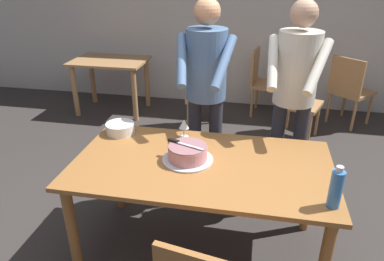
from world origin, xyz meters
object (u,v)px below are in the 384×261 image
at_px(cake_knife, 178,142).
at_px(water_bottle, 336,189).
at_px(plate_stack, 120,128).
at_px(background_chair_1, 349,89).
at_px(person_standing_beside, 295,87).
at_px(background_chair_0, 295,98).
at_px(background_chair_3, 263,80).
at_px(cake_on_platter, 188,153).
at_px(wine_glass_near, 184,125).
at_px(person_cutting_cake, 206,83).
at_px(background_chair_2, 197,92).
at_px(background_table, 111,71).
at_px(main_dining_table, 202,175).

distance_m(cake_knife, water_bottle, 1.01).
distance_m(plate_stack, background_chair_1, 3.15).
distance_m(plate_stack, person_standing_beside, 1.38).
bearing_deg(cake_knife, background_chair_0, 66.17).
bearing_deg(water_bottle, background_chair_1, 76.86).
bearing_deg(background_chair_3, background_chair_1, -9.12).
height_order(cake_on_platter, plate_stack, cake_on_platter).
distance_m(cake_on_platter, wine_glass_near, 0.36).
relative_size(person_cutting_cake, background_chair_3, 1.91).
xyz_separation_m(plate_stack, water_bottle, (1.46, -0.65, 0.07)).
height_order(cake_on_platter, background_chair_3, background_chair_3).
relative_size(plate_stack, background_chair_2, 0.24).
relative_size(plate_stack, person_standing_beside, 0.13).
bearing_deg(background_chair_2, person_standing_beside, -54.30).
bearing_deg(wine_glass_near, background_table, 125.03).
relative_size(cake_knife, background_chair_2, 0.29).
relative_size(plate_stack, wine_glass_near, 1.53).
xyz_separation_m(person_standing_beside, background_chair_2, (-1.01, 1.41, -0.58)).
xyz_separation_m(cake_on_platter, person_cutting_cake, (0.01, 0.67, 0.27)).
xyz_separation_m(plate_stack, background_chair_2, (0.28, 1.79, -0.30)).
height_order(main_dining_table, wine_glass_near, wine_glass_near).
relative_size(plate_stack, person_cutting_cake, 0.13).
height_order(wine_glass_near, background_table, wine_glass_near).
height_order(plate_stack, water_bottle, water_bottle).
height_order(main_dining_table, person_cutting_cake, person_cutting_cake).
height_order(person_standing_beside, background_chair_2, person_standing_beside).
height_order(plate_stack, background_chair_1, background_chair_1).
distance_m(person_cutting_cake, background_chair_3, 2.23).
distance_m(main_dining_table, background_chair_2, 2.16).
bearing_deg(person_standing_beside, wine_glass_near, -155.59).
xyz_separation_m(person_cutting_cake, background_chair_2, (-0.33, 1.44, -0.58)).
bearing_deg(plate_stack, background_chair_1, 46.76).
relative_size(person_cutting_cake, person_standing_beside, 1.00).
distance_m(wine_glass_near, person_cutting_cake, 0.41).
relative_size(wine_glass_near, background_chair_2, 0.16).
height_order(person_standing_beside, background_chair_3, person_standing_beside).
xyz_separation_m(wine_glass_near, water_bottle, (0.97, -0.67, 0.01)).
bearing_deg(person_standing_beside, background_chair_0, 83.74).
height_order(cake_on_platter, background_chair_0, background_chair_0).
relative_size(main_dining_table, water_bottle, 6.80).
bearing_deg(background_table, person_cutting_cake, -48.36).
height_order(cake_knife, background_chair_3, background_chair_3).
relative_size(wine_glass_near, background_table, 0.14).
relative_size(person_cutting_cake, background_chair_2, 1.91).
bearing_deg(person_cutting_cake, plate_stack, -149.62).
height_order(background_chair_0, background_chair_2, same).
bearing_deg(cake_knife, background_chair_2, 96.81).
distance_m(cake_knife, wine_glass_near, 0.31).
xyz_separation_m(wine_glass_near, background_chair_1, (1.65, 2.26, -0.36)).
bearing_deg(wine_glass_near, water_bottle, -34.83).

